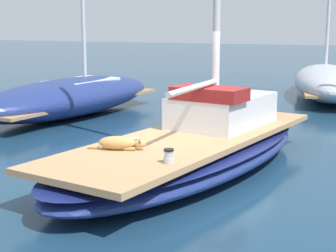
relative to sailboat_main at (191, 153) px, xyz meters
name	(u,v)px	position (x,y,z in m)	size (l,w,h in m)	color
ground_plane	(191,171)	(0.00, 0.00, -0.34)	(120.00, 120.00, 0.00)	navy
sailboat_main	(191,153)	(0.00, 0.00, 0.00)	(3.61, 7.54, 0.66)	navy
cabin_house	(221,108)	(0.19, 1.10, 0.67)	(1.72, 2.41, 0.84)	silver
dog_tan	(119,143)	(-0.63, -1.48, 0.43)	(0.92, 0.44, 0.22)	tan
deck_winch	(169,156)	(0.43, -1.91, 0.42)	(0.16, 0.16, 0.21)	#B7B7BC
coiled_rope	(133,141)	(-0.71, -0.89, 0.35)	(0.32, 0.32, 0.04)	beige
moored_boat_far_astern	(327,81)	(0.83, 10.95, 0.27)	(3.84, 7.77, 6.25)	#B2B7C1
moored_boat_port_side	(70,96)	(-5.43, 4.03, 0.23)	(3.00, 7.41, 5.94)	navy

